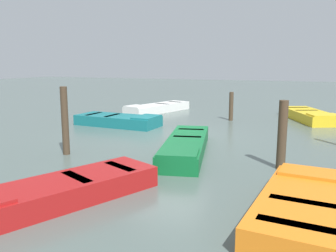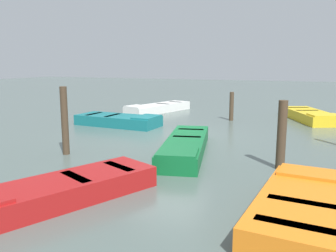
{
  "view_description": "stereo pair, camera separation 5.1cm",
  "coord_description": "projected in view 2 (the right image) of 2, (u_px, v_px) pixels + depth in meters",
  "views": [
    {
      "loc": [
        -10.83,
        -4.49,
        2.45
      ],
      "look_at": [
        0.0,
        0.0,
        0.35
      ],
      "focal_mm": 37.81,
      "sensor_mm": 36.0,
      "label": 1
    },
    {
      "loc": [
        -10.81,
        -4.53,
        2.45
      ],
      "look_at": [
        0.0,
        0.0,
        0.35
      ],
      "focal_mm": 37.81,
      "sensor_mm": 36.0,
      "label": 2
    }
  ],
  "objects": [
    {
      "name": "mooring_piling_center",
      "position": [
        231.0,
        106.0,
        15.14
      ],
      "size": [
        0.18,
        0.18,
        1.22
      ],
      "primitive_type": "cylinder",
      "color": "#423323",
      "rests_on": "ground_plane"
    },
    {
      "name": "mooring_piling_far_right",
      "position": [
        65.0,
        121.0,
        9.46
      ],
      "size": [
        0.19,
        0.19,
        1.84
      ],
      "primitive_type": "cylinder",
      "color": "#423323",
      "rests_on": "ground_plane"
    },
    {
      "name": "rowboat_teal",
      "position": [
        119.0,
        120.0,
        13.95
      ],
      "size": [
        1.46,
        3.39,
        0.46
      ],
      "rotation": [
        0.0,
        0.0,
        4.67
      ],
      "color": "#14666B",
      "rests_on": "ground_plane"
    },
    {
      "name": "rowboat_orange",
      "position": [
        306.0,
        207.0,
        5.55
      ],
      "size": [
        3.22,
        1.65,
        0.46
      ],
      "rotation": [
        0.0,
        0.0,
        6.2
      ],
      "color": "orange",
      "rests_on": "ground_plane"
    },
    {
      "name": "rowboat_red",
      "position": [
        61.0,
        190.0,
        6.31
      ],
      "size": [
        3.66,
        2.45,
        0.46
      ],
      "rotation": [
        0.0,
        0.0,
        2.72
      ],
      "color": "maroon",
      "rests_on": "ground_plane"
    },
    {
      "name": "ground_plane",
      "position": [
        168.0,
        136.0,
        11.97
      ],
      "size": [
        80.0,
        80.0,
        0.0
      ],
      "primitive_type": "plane",
      "color": "#4C5B56"
    },
    {
      "name": "rowboat_yellow",
      "position": [
        310.0,
        115.0,
        15.2
      ],
      "size": [
        3.76,
        2.61,
        0.46
      ],
      "rotation": [
        0.0,
        0.0,
        3.57
      ],
      "color": "gold",
      "rests_on": "ground_plane"
    },
    {
      "name": "rowboat_white",
      "position": [
        158.0,
        108.0,
        17.76
      ],
      "size": [
        4.12,
        2.09,
        0.46
      ],
      "rotation": [
        0.0,
        0.0,
        2.87
      ],
      "color": "silver",
      "rests_on": "ground_plane"
    },
    {
      "name": "rowboat_green",
      "position": [
        185.0,
        146.0,
        9.67
      ],
      "size": [
        4.24,
        1.93,
        0.46
      ],
      "rotation": [
        0.0,
        0.0,
        3.37
      ],
      "color": "#0F602D",
      "rests_on": "ground_plane"
    },
    {
      "name": "mooring_piling_near_right",
      "position": [
        282.0,
        135.0,
        8.15
      ],
      "size": [
        0.21,
        0.21,
        1.61
      ],
      "primitive_type": "cylinder",
      "color": "#423323",
      "rests_on": "ground_plane"
    }
  ]
}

